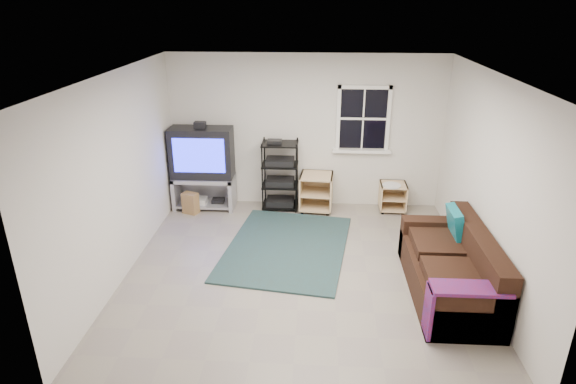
# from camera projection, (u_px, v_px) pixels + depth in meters

# --- Properties ---
(room) EXTENTS (4.60, 4.62, 4.60)m
(room) POSITION_uv_depth(u_px,v_px,m) (363.00, 123.00, 7.98)
(room) COLOR gray
(room) RESTS_ON ground
(tv_unit) EXTENTS (1.04, 0.52, 1.52)m
(tv_unit) POSITION_uv_depth(u_px,v_px,m) (203.00, 161.00, 8.14)
(tv_unit) COLOR #A2A2AA
(tv_unit) RESTS_ON ground
(av_rack) EXTENTS (0.61, 0.44, 1.21)m
(av_rack) POSITION_uv_depth(u_px,v_px,m) (280.00, 179.00, 8.22)
(av_rack) COLOR black
(av_rack) RESTS_ON ground
(side_table_left) EXTENTS (0.58, 0.58, 0.64)m
(side_table_left) POSITION_uv_depth(u_px,v_px,m) (316.00, 190.00, 8.25)
(side_table_left) COLOR #DBBB86
(side_table_left) RESTS_ON ground
(side_table_right) EXTENTS (0.45, 0.47, 0.50)m
(side_table_right) POSITION_uv_depth(u_px,v_px,m) (392.00, 195.00, 8.23)
(side_table_right) COLOR #DBBB86
(side_table_right) RESTS_ON ground
(sofa) EXTENTS (0.88, 1.98, 0.91)m
(sofa) POSITION_uv_depth(u_px,v_px,m) (452.00, 270.00, 5.88)
(sofa) COLOR black
(sofa) RESTS_ON ground
(shag_rug) EXTENTS (1.99, 2.53, 0.03)m
(shag_rug) POSITION_uv_depth(u_px,v_px,m) (287.00, 247.00, 7.06)
(shag_rug) COLOR black
(shag_rug) RESTS_ON ground
(paper_bag) EXTENTS (0.30, 0.25, 0.36)m
(paper_bag) POSITION_uv_depth(u_px,v_px,m) (190.00, 203.00, 8.14)
(paper_bag) COLOR #9A6F45
(paper_bag) RESTS_ON ground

